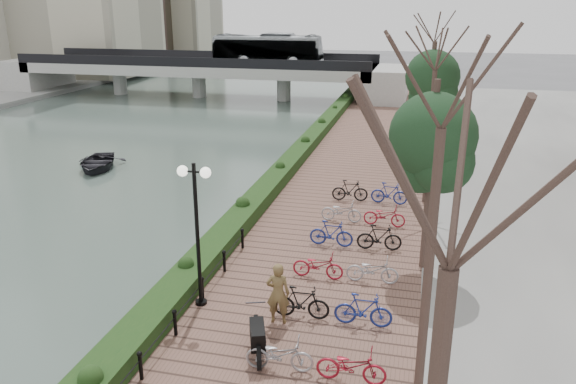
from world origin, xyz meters
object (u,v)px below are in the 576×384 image
(lamppost, at_px, (196,204))
(boat, at_px, (97,162))
(motorcycle, at_px, (257,334))
(pedestrian, at_px, (278,293))

(lamppost, height_order, boat, lamppost)
(motorcycle, relative_size, boat, 0.44)
(lamppost, bearing_deg, pedestrian, -9.98)
(motorcycle, xyz_separation_m, pedestrian, (0.16, 1.56, 0.38))
(pedestrian, xyz_separation_m, boat, (-14.68, 14.34, -1.00))
(motorcycle, height_order, boat, motorcycle)
(motorcycle, height_order, pedestrian, pedestrian)
(lamppost, relative_size, motorcycle, 2.56)
(boat, bearing_deg, motorcycle, -65.62)
(motorcycle, distance_m, boat, 21.55)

